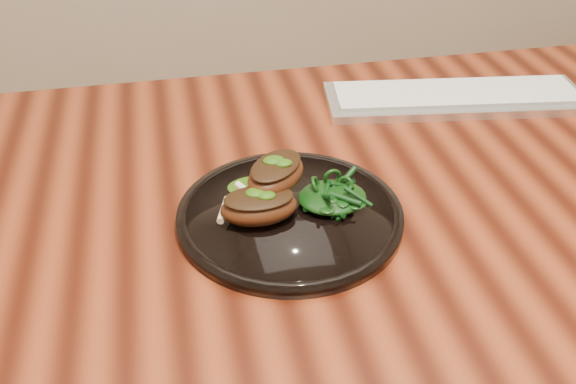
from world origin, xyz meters
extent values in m
cube|color=#350F06|center=(0.00, 0.00, 0.73)|extent=(1.60, 0.80, 0.04)
cylinder|color=black|center=(-0.14, -0.05, 0.76)|extent=(0.28, 0.28, 0.02)
torus|color=black|center=(-0.14, -0.05, 0.76)|extent=(0.28, 0.28, 0.01)
cylinder|color=black|center=(-0.14, -0.05, 0.76)|extent=(0.18, 0.18, 0.00)
ellipsoid|color=#48200D|center=(-0.18, -0.06, 0.78)|extent=(0.09, 0.06, 0.04)
ellipsoid|color=black|center=(-0.18, -0.06, 0.80)|extent=(0.09, 0.05, 0.01)
cylinder|color=beige|center=(-0.22, -0.05, 0.78)|extent=(0.02, 0.05, 0.01)
ellipsoid|color=#1A4207|center=(-0.18, -0.06, 0.80)|extent=(0.03, 0.02, 0.01)
ellipsoid|color=#48200D|center=(-0.15, -0.02, 0.80)|extent=(0.11, 0.11, 0.04)
ellipsoid|color=black|center=(-0.15, -0.02, 0.82)|extent=(0.09, 0.10, 0.01)
cylinder|color=beige|center=(-0.18, -0.04, 0.79)|extent=(0.03, 0.04, 0.01)
ellipsoid|color=#1A4207|center=(-0.15, -0.02, 0.82)|extent=(0.03, 0.02, 0.01)
ellipsoid|color=#1A4207|center=(-0.17, 0.01, 0.77)|extent=(0.07, 0.05, 0.00)
ellipsoid|color=black|center=(-0.08, -0.05, 0.77)|extent=(0.09, 0.08, 0.02)
cube|color=silver|center=(0.20, 0.21, 0.76)|extent=(0.44, 0.18, 0.01)
cube|color=white|center=(0.20, 0.21, 0.77)|extent=(0.41, 0.15, 0.01)
camera|label=1|loc=(-0.27, -0.67, 1.23)|focal=40.00mm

